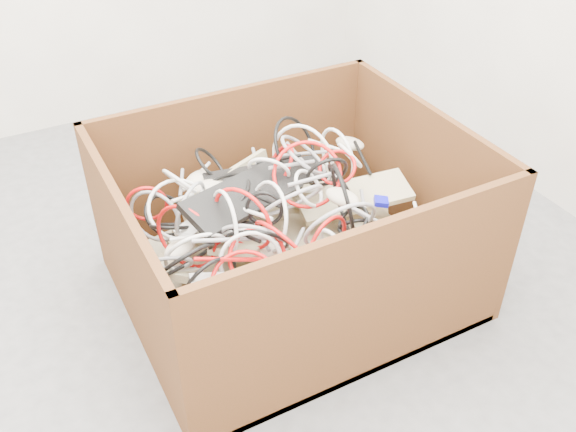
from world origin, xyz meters
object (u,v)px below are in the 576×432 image
cardboard_box (287,256)px  vga_plug (381,201)px  power_strip_right (241,283)px  power_strip_left (221,209)px

cardboard_box → vga_plug: bearing=-18.7°
power_strip_right → vga_plug: power_strip_right is taller
power_strip_right → cardboard_box: bearing=55.3°
power_strip_right → vga_plug: (0.56, 0.14, -0.00)m
cardboard_box → power_strip_left: 0.29m
cardboard_box → power_strip_right: (-0.27, -0.24, 0.19)m
power_strip_left → vga_plug: power_strip_left is taller
cardboard_box → power_strip_right: size_ratio=3.83×
power_strip_left → vga_plug: 0.52m
power_strip_left → vga_plug: size_ratio=7.13×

